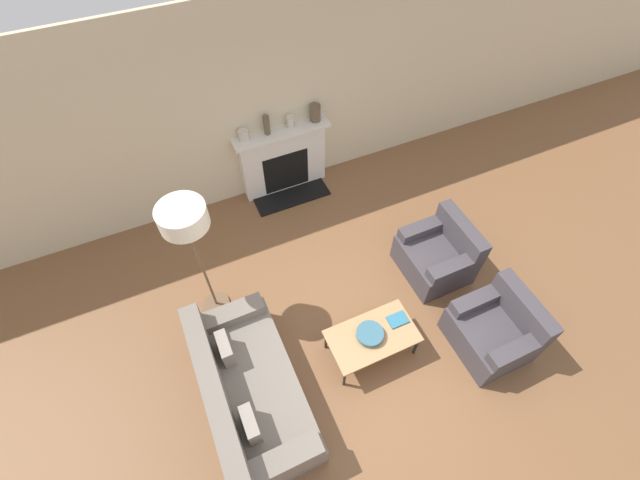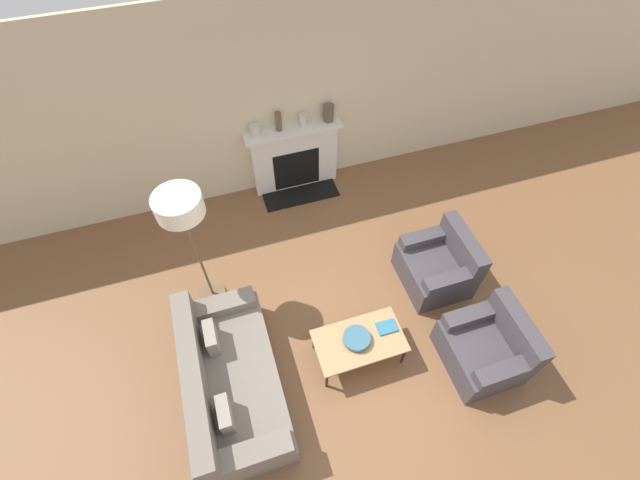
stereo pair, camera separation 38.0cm
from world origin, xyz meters
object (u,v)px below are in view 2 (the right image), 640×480
object	(u,v)px
coffee_table	(359,341)
armchair_far	(438,266)
mantel_vase_left	(255,130)
mantel_vase_center_left	(279,122)
armchair_near	(487,348)
book	(387,327)
couch	(230,381)
mantel_vase_right	(329,113)
bowl	(357,338)
fireplace	(295,158)
floor_lamp	(181,213)
mantel_vase_center_right	(303,120)

from	to	relation	value
coffee_table	armchair_far	bearing A→B (deg)	26.71
mantel_vase_left	mantel_vase_center_left	bearing A→B (deg)	0.00
armchair_near	book	world-z (taller)	armchair_near
couch	mantel_vase_right	size ratio (longest dim) A/B	7.60
armchair_near	book	size ratio (longest dim) A/B	3.78
bowl	mantel_vase_center_left	world-z (taller)	mantel_vase_center_left
couch	coffee_table	distance (m)	1.48
fireplace	floor_lamp	xyz separation A→B (m)	(-1.59, -1.62, 1.09)
couch	armchair_near	bearing A→B (deg)	-100.44
armchair_near	bowl	bearing A→B (deg)	-109.74
armchair_far	mantel_vase_center_left	world-z (taller)	mantel_vase_center_left
couch	mantel_vase_center_left	size ratio (longest dim) A/B	6.49
fireplace	armchair_near	distance (m)	3.69
fireplace	mantel_vase_right	world-z (taller)	mantel_vase_right
coffee_table	mantel_vase_center_left	bearing A→B (deg)	91.89
fireplace	mantel_vase_center_left	distance (m)	0.73
bowl	couch	bearing A→B (deg)	179.10
bowl	mantel_vase_center_right	size ratio (longest dim) A/B	1.69
fireplace	mantel_vase_center_right	world-z (taller)	mantel_vase_center_right
mantel_vase_center_right	mantel_vase_center_left	bearing A→B (deg)	180.00
armchair_near	mantel_vase_right	distance (m)	3.66
book	fireplace	bearing A→B (deg)	95.88
floor_lamp	bowl	bearing A→B (deg)	-42.40
fireplace	armchair_far	world-z (taller)	fireplace
floor_lamp	armchair_near	bearing A→B (deg)	-32.75
mantel_vase_center_right	mantel_vase_right	world-z (taller)	mantel_vase_right
couch	coffee_table	size ratio (longest dim) A/B	1.84
armchair_far	mantel_vase_right	size ratio (longest dim) A/B	3.52
couch	armchair_far	bearing A→B (deg)	-77.08
mantel_vase_right	fireplace	bearing A→B (deg)	-178.39
fireplace	couch	distance (m)	3.33
mantel_vase_left	armchair_far	bearing A→B (deg)	-52.05
armchair_near	mantel_vase_left	size ratio (longest dim) A/B	5.50
fireplace	mantel_vase_left	bearing A→B (deg)	178.38
coffee_table	book	distance (m)	0.36
coffee_table	mantel_vase_center_right	xyz separation A→B (m)	(0.25, 2.98, 0.81)
fireplace	armchair_near	size ratio (longest dim) A/B	1.63
floor_lamp	mantel_vase_center_left	xyz separation A→B (m)	(1.40, 1.63, -0.39)
armchair_near	armchair_far	size ratio (longest dim) A/B	1.00
book	armchair_near	bearing A→B (deg)	-27.21
couch	mantel_vase_right	xyz separation A→B (m)	(2.10, 2.95, 0.91)
armchair_near	armchair_far	xyz separation A→B (m)	(0.00, 1.17, 0.00)
coffee_table	mantel_vase_center_right	bearing A→B (deg)	85.28
mantel_vase_center_left	coffee_table	bearing A→B (deg)	-88.11
coffee_table	bowl	distance (m)	0.08
fireplace	book	bearing A→B (deg)	-84.94
armchair_far	coffee_table	bearing A→B (deg)	-63.29
bowl	mantel_vase_right	world-z (taller)	mantel_vase_right
mantel_vase_center_right	bowl	bearing A→B (deg)	-95.36
armchair_far	coffee_table	xyz separation A→B (m)	(-1.36, -0.68, 0.07)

